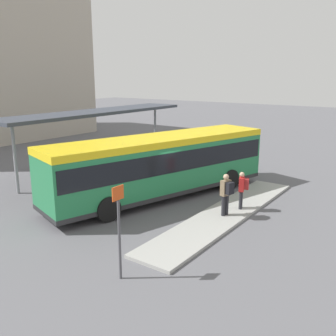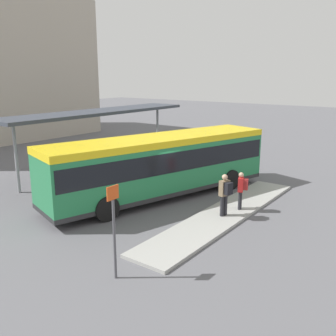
{
  "view_description": "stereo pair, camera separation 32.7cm",
  "coord_description": "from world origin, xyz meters",
  "px_view_note": "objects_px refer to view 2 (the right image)",
  "views": [
    {
      "loc": [
        -13.83,
        -10.34,
        5.74
      ],
      "look_at": [
        0.57,
        0.0,
        1.33
      ],
      "focal_mm": 40.0,
      "sensor_mm": 36.0,
      "label": 1
    },
    {
      "loc": [
        -13.64,
        -10.61,
        5.74
      ],
      "look_at": [
        0.57,
        0.0,
        1.33
      ],
      "focal_mm": 40.0,
      "sensor_mm": 36.0,
      "label": 2
    }
  ],
  "objects_px": {
    "bicycle_red": "(198,149)",
    "platform_sign": "(114,228)",
    "bicycle_yellow": "(207,150)",
    "bicycle_black": "(193,147)",
    "potted_planter_near_shelter": "(125,166)",
    "potted_planter_far_side": "(67,180)",
    "city_bus": "(161,162)",
    "pedestrian_companion": "(225,192)",
    "pedestrian_waiting": "(242,188)"
  },
  "relations": [
    {
      "from": "pedestrian_waiting",
      "to": "city_bus",
      "type": "bearing_deg",
      "value": -14.63
    },
    {
      "from": "bicycle_yellow",
      "to": "potted_planter_far_side",
      "type": "xyz_separation_m",
      "value": [
        -12.07,
        0.86,
        0.29
      ]
    },
    {
      "from": "city_bus",
      "to": "bicycle_yellow",
      "type": "xyz_separation_m",
      "value": [
        9.77,
        3.31,
        -1.37
      ]
    },
    {
      "from": "pedestrian_waiting",
      "to": "potted_planter_near_shelter",
      "type": "bearing_deg",
      "value": -30.41
    },
    {
      "from": "city_bus",
      "to": "bicycle_black",
      "type": "xyz_separation_m",
      "value": [
        10.2,
        4.78,
        -1.37
      ]
    },
    {
      "from": "city_bus",
      "to": "pedestrian_companion",
      "type": "distance_m",
      "value": 3.92
    },
    {
      "from": "bicycle_red",
      "to": "platform_sign",
      "type": "height_order",
      "value": "platform_sign"
    },
    {
      "from": "city_bus",
      "to": "potted_planter_near_shelter",
      "type": "height_order",
      "value": "city_bus"
    },
    {
      "from": "pedestrian_waiting",
      "to": "potted_planter_far_side",
      "type": "xyz_separation_m",
      "value": [
        -2.77,
        8.17,
        -0.4
      ]
    },
    {
      "from": "bicycle_yellow",
      "to": "bicycle_black",
      "type": "distance_m",
      "value": 1.53
    },
    {
      "from": "city_bus",
      "to": "pedestrian_waiting",
      "type": "xyz_separation_m",
      "value": [
        0.47,
        -3.99,
        -0.68
      ]
    },
    {
      "from": "potted_planter_near_shelter",
      "to": "bicycle_yellow",
      "type": "bearing_deg",
      "value": -4.81
    },
    {
      "from": "bicycle_black",
      "to": "potted_planter_far_side",
      "type": "relative_size",
      "value": 1.36
    },
    {
      "from": "bicycle_black",
      "to": "platform_sign",
      "type": "bearing_deg",
      "value": -57.92
    },
    {
      "from": "city_bus",
      "to": "pedestrian_companion",
      "type": "xyz_separation_m",
      "value": [
        -0.68,
        -3.81,
        -0.61
      ]
    },
    {
      "from": "city_bus",
      "to": "potted_planter_near_shelter",
      "type": "relative_size",
      "value": 10.08
    },
    {
      "from": "city_bus",
      "to": "bicycle_black",
      "type": "bearing_deg",
      "value": 41.31
    },
    {
      "from": "city_bus",
      "to": "pedestrian_companion",
      "type": "bearing_deg",
      "value": -83.93
    },
    {
      "from": "pedestrian_waiting",
      "to": "bicycle_yellow",
      "type": "bearing_deg",
      "value": -73.18
    },
    {
      "from": "bicycle_black",
      "to": "platform_sign",
      "type": "xyz_separation_m",
      "value": [
        -16.91,
        -8.31,
        1.19
      ]
    },
    {
      "from": "pedestrian_companion",
      "to": "platform_sign",
      "type": "relative_size",
      "value": 0.63
    },
    {
      "from": "pedestrian_waiting",
      "to": "bicycle_red",
      "type": "relative_size",
      "value": 0.92
    },
    {
      "from": "bicycle_red",
      "to": "potted_planter_far_side",
      "type": "height_order",
      "value": "potted_planter_far_side"
    },
    {
      "from": "city_bus",
      "to": "bicycle_red",
      "type": "bearing_deg",
      "value": 38.64
    },
    {
      "from": "bicycle_red",
      "to": "potted_planter_near_shelter",
      "type": "height_order",
      "value": "potted_planter_near_shelter"
    },
    {
      "from": "city_bus",
      "to": "platform_sign",
      "type": "distance_m",
      "value": 7.58
    },
    {
      "from": "potted_planter_far_side",
      "to": "platform_sign",
      "type": "distance_m",
      "value": 8.91
    },
    {
      "from": "potted_planter_near_shelter",
      "to": "pedestrian_companion",
      "type": "bearing_deg",
      "value": -107.27
    },
    {
      "from": "bicycle_red",
      "to": "bicycle_black",
      "type": "bearing_deg",
      "value": 147.16
    },
    {
      "from": "bicycle_red",
      "to": "potted_planter_near_shelter",
      "type": "bearing_deg",
      "value": -93.7
    },
    {
      "from": "platform_sign",
      "to": "city_bus",
      "type": "bearing_deg",
      "value": 27.73
    },
    {
      "from": "bicycle_yellow",
      "to": "potted_planter_far_side",
      "type": "relative_size",
      "value": 1.33
    },
    {
      "from": "bicycle_red",
      "to": "platform_sign",
      "type": "bearing_deg",
      "value": -69.49
    },
    {
      "from": "potted_planter_far_side",
      "to": "platform_sign",
      "type": "relative_size",
      "value": 0.45
    },
    {
      "from": "city_bus",
      "to": "platform_sign",
      "type": "bearing_deg",
      "value": -136.07
    },
    {
      "from": "pedestrian_companion",
      "to": "potted_planter_far_side",
      "type": "distance_m",
      "value": 8.16
    },
    {
      "from": "city_bus",
      "to": "potted_planter_far_side",
      "type": "height_order",
      "value": "city_bus"
    },
    {
      "from": "pedestrian_waiting",
      "to": "potted_planter_far_side",
      "type": "distance_m",
      "value": 8.63
    },
    {
      "from": "potted_planter_near_shelter",
      "to": "platform_sign",
      "type": "distance_m",
      "value": 11.34
    },
    {
      "from": "potted_planter_near_shelter",
      "to": "bicycle_black",
      "type": "bearing_deg",
      "value": 5.38
    },
    {
      "from": "city_bus",
      "to": "potted_planter_near_shelter",
      "type": "xyz_separation_m",
      "value": [
        1.74,
        3.99,
        -1.13
      ]
    },
    {
      "from": "pedestrian_companion",
      "to": "potted_planter_far_side",
      "type": "bearing_deg",
      "value": 26.43
    },
    {
      "from": "bicycle_yellow",
      "to": "bicycle_black",
      "type": "xyz_separation_m",
      "value": [
        0.44,
        1.47,
        0.01
      ]
    },
    {
      "from": "pedestrian_waiting",
      "to": "potted_planter_near_shelter",
      "type": "xyz_separation_m",
      "value": [
        1.27,
        7.98,
        -0.45
      ]
    },
    {
      "from": "bicycle_black",
      "to": "potted_planter_far_side",
      "type": "distance_m",
      "value": 12.52
    },
    {
      "from": "bicycle_yellow",
      "to": "bicycle_red",
      "type": "xyz_separation_m",
      "value": [
        0.03,
        0.74,
        0.02
      ]
    },
    {
      "from": "potted_planter_far_side",
      "to": "platform_sign",
      "type": "xyz_separation_m",
      "value": [
        -4.4,
        -7.7,
        0.91
      ]
    },
    {
      "from": "pedestrian_companion",
      "to": "bicycle_red",
      "type": "relative_size",
      "value": 0.99
    },
    {
      "from": "city_bus",
      "to": "potted_planter_far_side",
      "type": "relative_size",
      "value": 9.29
    },
    {
      "from": "bicycle_black",
      "to": "potted_planter_near_shelter",
      "type": "height_order",
      "value": "potted_planter_near_shelter"
    }
  ]
}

